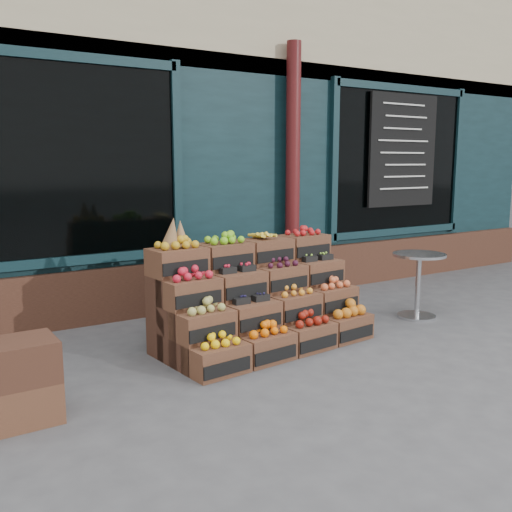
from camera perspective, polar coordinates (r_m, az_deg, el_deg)
ground at (r=5.24m, az=6.03°, el=-10.09°), size 60.00×60.00×0.00m
shop_facade at (r=9.51m, az=-13.60°, el=13.11°), size 12.00×6.24×4.80m
crate_display at (r=5.50m, az=0.24°, el=-4.85°), size 2.10×1.17×1.26m
spare_crates at (r=4.22m, az=-23.15°, el=-11.59°), size 0.58×0.41×0.57m
bistro_table at (r=6.64m, az=15.91°, el=-2.11°), size 0.58×0.58×0.74m
shopkeeper at (r=6.83m, az=-17.03°, el=3.41°), size 0.92×0.77×2.16m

